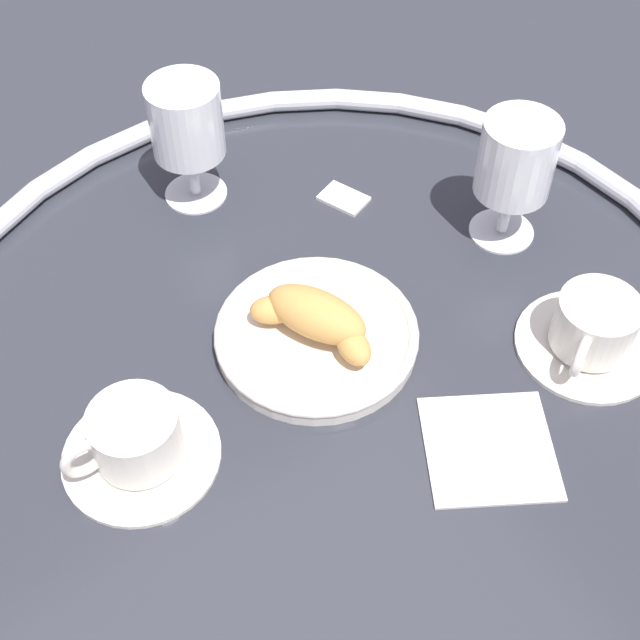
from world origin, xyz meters
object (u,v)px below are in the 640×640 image
Objects in this scene: pastry_plate at (320,333)px; sugar_packet at (344,197)px; coffee_cup_far at (593,330)px; folded_napkin at (489,447)px; juice_glass_right at (182,128)px; croissant_large at (318,316)px; juice_glass_left at (516,164)px; coffee_cup_near at (138,444)px.

pastry_plate is 3.85× the size of sugar_packet.
coffee_cup_far reaches higher than sugar_packet.
coffee_cup_far is at bearing -76.01° from folded_napkin.
juice_glass_right is at bearing 8.92° from folded_napkin.
croissant_large is 0.25m from juice_glass_left.
croissant_large is at bearing -178.62° from juice_glass_right.
coffee_cup_near is at bearing 98.12° from croissant_large.
coffee_cup_near is 1.00× the size of coffee_cup_far.
coffee_cup_near is 0.97× the size of juice_glass_right.
coffee_cup_far is (-0.14, -0.21, 0.02)m from pastry_plate.
croissant_large is 0.20m from sugar_packet.
croissant_large is 0.90× the size of coffee_cup_far.
juice_glass_right is 2.80× the size of sugar_packet.
juice_glass_right is 0.19m from sugar_packet.
coffee_cup_far is 0.15m from folded_napkin.
coffee_cup_near is 0.97× the size of juice_glass_left.
croissant_large is 2.46× the size of sugar_packet.
coffee_cup_far is 0.31m from sugar_packet.
sugar_packet is at bearing -39.95° from pastry_plate.
pastry_plate is 0.20m from coffee_cup_near.
pastry_plate is 0.19m from folded_napkin.
coffee_cup_near is (-0.03, 0.20, -0.01)m from croissant_large.
pastry_plate is 0.20m from sugar_packet.
pastry_plate is at bearing -62.81° from croissant_large.
coffee_cup_near is 0.37m from sugar_packet.
coffee_cup_near reaches higher than pastry_plate.
sugar_packet is 0.34m from folded_napkin.
croissant_large is at bearing -81.88° from coffee_cup_near.
coffee_cup_far is (-0.11, -0.41, 0.00)m from coffee_cup_near.
juice_glass_left reaches higher than folded_napkin.
croissant_large reaches higher than folded_napkin.
juice_glass_left is 0.28m from folded_napkin.
croissant_large reaches higher than pastry_plate.
folded_napkin is at bearing 103.99° from coffee_cup_far.
sugar_packet is at bearing -60.89° from coffee_cup_near.
juice_glass_left reaches higher than pastry_plate.
juice_glass_left is 1.27× the size of folded_napkin.
folded_napkin is at bearing -162.05° from pastry_plate.
pastry_plate is 1.41× the size of coffee_cup_near.
croissant_large is 0.88× the size of juice_glass_right.
juice_glass_left is (0.05, -0.44, 0.07)m from coffee_cup_near.
coffee_cup_far reaches higher than folded_napkin.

